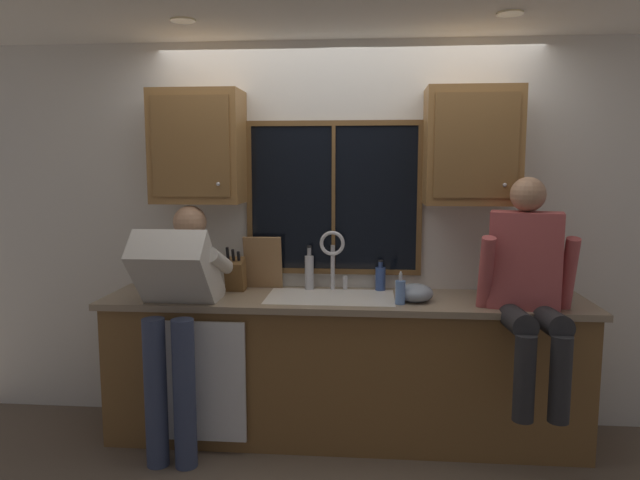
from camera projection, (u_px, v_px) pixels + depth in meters
name	position (u px, v px, depth m)	size (l,w,h in m)	color
back_wall	(346.00, 234.00, 3.98)	(5.36, 0.12, 2.55)	silver
ceiling_downlight_left	(183.00, 20.00, 3.24)	(0.14, 0.14, 0.01)	#FFEAB2
ceiling_downlight_right	(510.00, 13.00, 3.09)	(0.14, 0.14, 0.01)	#FFEAB2
window_glass	(334.00, 198.00, 3.89)	(1.10, 0.02, 0.95)	black
window_frame_top	(334.00, 123.00, 3.82)	(1.17, 0.02, 0.04)	brown
window_frame_bottom	(333.00, 271.00, 3.94)	(1.17, 0.02, 0.04)	brown
window_frame_left	(249.00, 198.00, 3.93)	(0.04, 0.02, 0.95)	brown
window_frame_right	(420.00, 199.00, 3.83)	(0.04, 0.02, 0.95)	brown
window_mullion_center	(333.00, 198.00, 3.88)	(0.02, 0.02, 0.95)	brown
lower_cabinet_run	(343.00, 370.00, 3.75)	(2.96, 0.58, 0.88)	brown
countertop	(344.00, 301.00, 3.67)	(3.02, 0.62, 0.04)	gray
dishwasher_front	(196.00, 381.00, 3.50)	(0.60, 0.02, 0.74)	white
upper_cabinet_left	(198.00, 147.00, 3.76)	(0.57, 0.36, 0.72)	olive
upper_cabinet_right	(472.00, 146.00, 3.61)	(0.57, 0.36, 0.72)	olive
sink	(330.00, 312.00, 3.69)	(0.80, 0.46, 0.21)	white
faucet	(334.00, 253.00, 3.82)	(0.18, 0.09, 0.40)	silver
person_standing	(177.00, 302.00, 3.48)	(0.53, 0.72, 1.49)	#384260
person_sitting_on_counter	(529.00, 280.00, 3.29)	(0.54, 0.64, 1.26)	#262628
knife_block	(235.00, 275.00, 3.84)	(0.12, 0.18, 0.32)	brown
cutting_board	(263.00, 263.00, 3.91)	(0.25, 0.02, 0.36)	#997047
mixing_bowl	(415.00, 293.00, 3.57)	(0.22, 0.22, 0.11)	#8C99A8
soap_dispenser	(400.00, 292.00, 3.49)	(0.06, 0.07, 0.20)	#668CCC
bottle_green_glass	(309.00, 271.00, 3.89)	(0.06, 0.06, 0.29)	#B7B7BC
bottle_tall_clear	(380.00, 278.00, 3.86)	(0.07, 0.07, 0.20)	#334C8C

